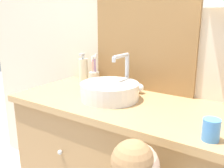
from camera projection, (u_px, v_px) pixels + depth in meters
wall_back at (173, 15)px, 1.34m from camera, size 3.20×0.18×2.50m
sink_basin at (110, 90)px, 1.33m from camera, size 0.31×0.36×0.23m
toothbrush_holder at (94, 77)px, 1.62m from camera, size 0.07×0.07×0.20m
soap_dispenser at (83, 70)px, 1.66m from camera, size 0.06×0.06×0.20m
drinking_cup at (211, 130)px, 0.88m from camera, size 0.06×0.06×0.08m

